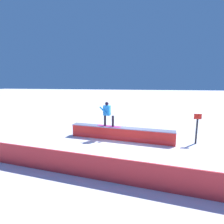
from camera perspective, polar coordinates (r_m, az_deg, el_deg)
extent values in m
plane|color=white|center=(10.76, 2.85, -8.99)|extent=(120.00, 120.00, 0.00)
cube|color=red|center=(10.65, 2.87, -7.11)|extent=(6.29, 1.30, 0.74)
cube|color=red|center=(10.70, 2.86, -8.05)|extent=(6.30, 1.31, 0.18)
cube|color=#8386A3|center=(10.54, 2.89, -5.10)|extent=(6.29, 1.36, 0.04)
cube|color=#C72D8A|center=(10.74, -1.01, -4.64)|extent=(1.54, 0.61, 0.01)
cylinder|color=black|center=(10.76, -2.29, -2.76)|extent=(0.17, 0.17, 0.66)
cylinder|color=black|center=(10.55, 0.29, -3.01)|extent=(0.17, 0.17, 0.66)
cube|color=#2085D8|center=(10.58, -1.69, 0.52)|extent=(0.44, 0.32, 0.60)
sphere|color=black|center=(10.52, -1.70, 2.73)|extent=(0.22, 0.22, 0.22)
cylinder|color=#2085D8|center=(10.51, -2.96, 0.61)|extent=(0.47, 0.19, 0.44)
cylinder|color=#2085D8|center=(10.69, -0.84, 0.78)|extent=(0.21, 0.13, 0.56)
cube|color=red|center=(6.48, -2.24, -18.12)|extent=(10.74, 1.50, 0.91)
cylinder|color=#262628|center=(10.98, 25.86, -5.74)|extent=(0.10, 0.10, 1.42)
cube|color=red|center=(10.79, 26.21, -1.33)|extent=(0.40, 0.04, 0.30)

